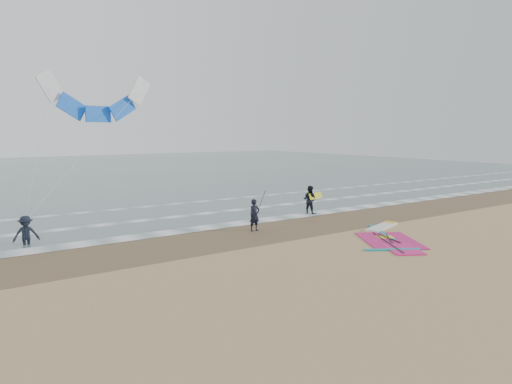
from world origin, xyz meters
TOP-DOWN VIEW (x-y plane):
  - ground at (0.00, 0.00)m, footprint 120.00×120.00m
  - sea_water at (0.00, 48.00)m, footprint 120.00×80.00m
  - wet_sand_band at (0.00, 6.00)m, footprint 120.00×5.00m
  - foam_waterline at (0.00, 10.44)m, footprint 120.00×9.15m
  - windsurf_rig at (4.30, 1.43)m, footprint 5.74×5.43m
  - person_standing at (-0.23, 6.22)m, footprint 0.62×0.43m
  - person_walking at (5.32, 8.39)m, footprint 0.95×1.05m
  - person_wading at (-10.32, 9.49)m, footprint 1.13×0.71m
  - held_pole at (0.07, 6.22)m, footprint 0.17×0.86m
  - carried_kiteboard at (5.72, 8.29)m, footprint 1.30×0.51m
  - surf_kite at (-5.65, 14.20)m, footprint 7.94×5.02m

SIDE VIEW (x-z plane):
  - ground at x=0.00m, z-range 0.00..0.00m
  - wet_sand_band at x=0.00m, z-range 0.00..0.01m
  - sea_water at x=0.00m, z-range 0.00..0.02m
  - foam_waterline at x=0.00m, z-range 0.02..0.04m
  - windsurf_rig at x=4.30m, z-range -0.03..0.11m
  - person_standing at x=-0.23m, z-range 0.00..1.65m
  - person_wading at x=-10.32m, z-range 0.00..1.69m
  - person_walking at x=5.32m, z-range 0.00..1.75m
  - carried_kiteboard at x=5.72m, z-range 0.91..1.31m
  - held_pole at x=0.07m, z-range 0.30..2.12m
  - surf_kite at x=-5.65m, z-range 3.11..10.37m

